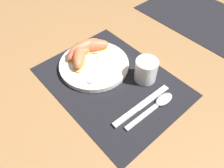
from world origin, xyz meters
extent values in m
plane|color=#A37547|center=(0.00, 0.00, 0.00)|extent=(3.00, 3.00, 0.00)
cube|color=black|center=(0.00, 0.00, 0.00)|extent=(0.46, 0.35, 0.00)
cube|color=black|center=(-0.05, 0.55, 0.00)|extent=(0.46, 0.35, 0.00)
cylinder|color=white|center=(-0.09, 0.00, 0.01)|extent=(0.24, 0.24, 0.02)
cylinder|color=silver|center=(0.06, 0.09, 0.04)|extent=(0.07, 0.07, 0.08)
cylinder|color=orange|center=(0.06, 0.09, 0.02)|extent=(0.06, 0.06, 0.04)
cube|color=silver|center=(0.13, -0.06, 0.01)|extent=(0.02, 0.09, 0.01)
cube|color=silver|center=(0.13, 0.05, 0.01)|extent=(0.02, 0.13, 0.01)
cube|color=silver|center=(0.16, -0.03, 0.01)|extent=(0.02, 0.12, 0.01)
ellipsoid|color=silver|center=(0.16, 0.07, 0.01)|extent=(0.04, 0.06, 0.01)
cube|color=silver|center=(-0.06, -0.02, 0.02)|extent=(0.08, 0.10, 0.00)
cube|color=silver|center=(-0.12, 0.06, 0.02)|extent=(0.06, 0.07, 0.00)
ellipsoid|color=#F7C656|center=(-0.15, 0.04, 0.02)|extent=(0.11, 0.13, 0.01)
ellipsoid|color=#F2754C|center=(-0.15, 0.04, 0.04)|extent=(0.10, 0.13, 0.04)
ellipsoid|color=#F7C656|center=(-0.16, 0.01, 0.02)|extent=(0.06, 0.13, 0.01)
ellipsoid|color=#F2754C|center=(-0.16, 0.01, 0.04)|extent=(0.05, 0.13, 0.05)
ellipsoid|color=#F7C656|center=(-0.16, -0.01, 0.02)|extent=(0.06, 0.12, 0.01)
ellipsoid|color=#F2754C|center=(-0.16, -0.01, 0.04)|extent=(0.05, 0.12, 0.04)
ellipsoid|color=#F7C656|center=(-0.13, -0.03, 0.02)|extent=(0.11, 0.11, 0.01)
ellipsoid|color=#F2754C|center=(-0.13, -0.03, 0.04)|extent=(0.11, 0.10, 0.04)
camera|label=1|loc=(0.36, -0.31, 0.54)|focal=35.00mm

